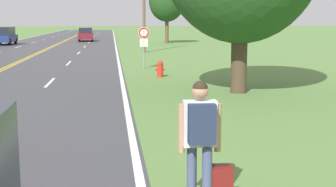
{
  "coord_description": "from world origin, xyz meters",
  "views": [
    {
      "loc": [
        5.84,
        -3.64,
        2.65
      ],
      "look_at": [
        7.15,
        7.21,
        0.92
      ],
      "focal_mm": 50.0,
      "sensor_mm": 36.0,
      "label": 1
    }
  ],
  "objects": [
    {
      "name": "suitcase",
      "position": [
        7.35,
        2.71,
        0.28
      ],
      "size": [
        0.4,
        0.21,
        0.61
      ],
      "rotation": [
        0.0,
        0.0,
        1.54
      ],
      "color": "maroon",
      "rests_on": "ground"
    },
    {
      "name": "tree_behind_sign",
      "position": [
        12.11,
        49.42,
        4.72
      ],
      "size": [
        4.04,
        4.04,
        7.06
      ],
      "color": "brown",
      "rests_on": "ground"
    },
    {
      "name": "fire_hydrant",
      "position": [
        8.08,
        17.97,
        0.39
      ],
      "size": [
        0.44,
        0.28,
        0.77
      ],
      "color": "red",
      "rests_on": "ground"
    },
    {
      "name": "car_maroon_van_mid_far",
      "position": [
        2.7,
        55.51,
        0.89
      ],
      "size": [
        1.93,
        4.4,
        1.68
      ],
      "rotation": [
        0.0,
        0.0,
        -1.54
      ],
      "color": "black",
      "rests_on": "ground"
    },
    {
      "name": "hitchhiker_person",
      "position": [
        7.06,
        2.67,
        1.11
      ],
      "size": [
        0.61,
        0.44,
        1.81
      ],
      "rotation": [
        0.0,
        0.0,
        1.54
      ],
      "color": "#475175",
      "rests_on": "ground"
    },
    {
      "name": "car_dark_blue_van_mid_near",
      "position": [
        -5.45,
        48.14,
        0.99
      ],
      "size": [
        1.88,
        4.64,
        1.9
      ],
      "rotation": [
        0.0,
        0.0,
        1.56
      ],
      "color": "black",
      "rests_on": "ground"
    },
    {
      "name": "car_dark_green_hatchback_receding",
      "position": [
        1.99,
        66.33,
        0.82
      ],
      "size": [
        1.89,
        3.84,
        1.5
      ],
      "rotation": [
        0.0,
        0.0,
        -1.52
      ],
      "color": "black",
      "rests_on": "ground"
    },
    {
      "name": "traffic_sign",
      "position": [
        7.58,
        21.78,
        1.7
      ],
      "size": [
        0.6,
        0.1,
        2.27
      ],
      "color": "gray",
      "rests_on": "ground"
    }
  ]
}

